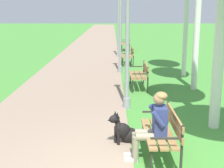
{
  "coord_description": "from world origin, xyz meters",
  "views": [
    {
      "loc": [
        -0.53,
        -4.65,
        2.62
      ],
      "look_at": [
        -0.53,
        2.88,
        0.9
      ],
      "focal_mm": 52.43,
      "sensor_mm": 36.0,
      "label": 1
    }
  ],
  "objects": [
    {
      "name": "paved_path",
      "position": [
        -1.93,
        24.0,
        0.02
      ],
      "size": [
        3.53,
        60.0,
        0.04
      ],
      "primitive_type": "cube",
      "color": "gray",
      "rests_on": "ground"
    },
    {
      "name": "park_bench_near",
      "position": [
        0.4,
        0.88,
        0.51
      ],
      "size": [
        0.55,
        1.5,
        0.85
      ],
      "color": "olive",
      "rests_on": "ground"
    },
    {
      "name": "park_bench_mid",
      "position": [
        0.43,
        6.2,
        0.51
      ],
      "size": [
        0.55,
        1.5,
        0.85
      ],
      "color": "olive",
      "rests_on": "ground"
    },
    {
      "name": "park_bench_far",
      "position": [
        0.27,
        11.08,
        0.51
      ],
      "size": [
        0.55,
        1.5,
        0.85
      ],
      "color": "olive",
      "rests_on": "ground"
    },
    {
      "name": "park_bench_furthest",
      "position": [
        0.4,
        16.71,
        0.51
      ],
      "size": [
        0.55,
        1.5,
        0.85
      ],
      "color": "olive",
      "rests_on": "ground"
    },
    {
      "name": "person_seated_on_near_bench",
      "position": [
        0.19,
        0.74,
        0.68
      ],
      "size": [
        0.74,
        0.49,
        1.25
      ],
      "color": "gray",
      "rests_on": "ground"
    },
    {
      "name": "dog_black",
      "position": [
        -0.28,
        1.44,
        0.26
      ],
      "size": [
        0.77,
        0.48,
        0.71
      ],
      "color": "black",
      "rests_on": "ground"
    },
    {
      "name": "lamp_post_near",
      "position": [
        -0.13,
        3.84,
        2.26
      ],
      "size": [
        0.24,
        0.24,
        4.38
      ],
      "color": "gray",
      "rests_on": "ground"
    },
    {
      "name": "lamp_post_mid",
      "position": [
        -0.19,
        8.94,
        1.98
      ],
      "size": [
        0.24,
        0.24,
        3.83
      ],
      "color": "gray",
      "rests_on": "ground"
    },
    {
      "name": "lamp_post_far",
      "position": [
        -0.18,
        13.67,
        2.03
      ],
      "size": [
        0.24,
        0.24,
        3.92
      ],
      "color": "gray",
      "rests_on": "ground"
    }
  ]
}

